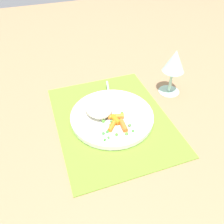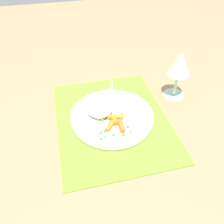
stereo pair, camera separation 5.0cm
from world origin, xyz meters
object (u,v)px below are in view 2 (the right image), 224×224
fork (112,105)px  wine_glass (180,66)px  rice_mound (99,106)px  plate (112,116)px  carrot_portion (116,122)px

fork → wine_glass: 0.25m
wine_glass → rice_mound: bearing=-80.1°
plate → rice_mound: (-0.02, -0.03, 0.03)m
rice_mound → fork: (-0.02, 0.04, -0.02)m
plate → wine_glass: (-0.07, 0.24, 0.10)m
rice_mound → carrot_portion: 0.07m
plate → rice_mound: size_ratio=2.52×
plate → carrot_portion: bearing=2.2°
carrot_portion → wine_glass: bearing=115.2°
plate → carrot_portion: (0.04, 0.00, 0.02)m
carrot_portion → fork: carrot_portion is taller
wine_glass → plate: bearing=-73.5°
carrot_portion → fork: 0.08m
plate → carrot_portion: size_ratio=3.29×
plate → fork: bearing=166.9°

